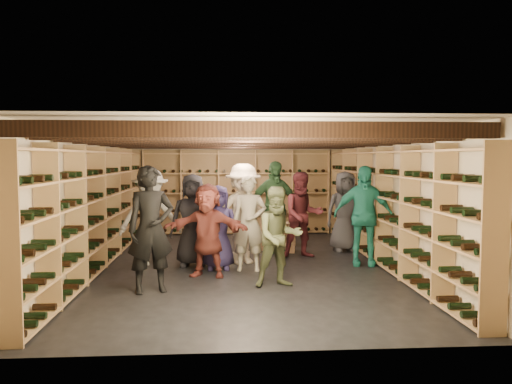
{
  "coord_description": "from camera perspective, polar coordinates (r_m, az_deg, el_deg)",
  "views": [
    {
      "loc": [
        -0.36,
        -8.89,
        1.96
      ],
      "look_at": [
        0.24,
        0.2,
        1.33
      ],
      "focal_mm": 35.0,
      "sensor_mm": 36.0,
      "label": 1
    }
  ],
  "objects": [
    {
      "name": "ground",
      "position": [
        9.11,
        -1.47,
        -8.44
      ],
      "size": [
        8.0,
        8.0,
        0.0
      ],
      "primitive_type": "plane",
      "color": "black",
      "rests_on": "ground"
    },
    {
      "name": "walls",
      "position": [
        8.93,
        -1.48,
        -0.9
      ],
      "size": [
        5.52,
        8.02,
        2.4
      ],
      "color": "#C4B298",
      "rests_on": "ground"
    },
    {
      "name": "ceiling",
      "position": [
        8.91,
        -1.5,
        6.81
      ],
      "size": [
        5.5,
        8.0,
        0.01
      ],
      "primitive_type": "cube",
      "color": "beige",
      "rests_on": "walls"
    },
    {
      "name": "ceiling_joists",
      "position": [
        8.9,
        -1.49,
        5.91
      ],
      "size": [
        5.4,
        7.12,
        0.18
      ],
      "color": "black",
      "rests_on": "ground"
    },
    {
      "name": "wine_rack_left",
      "position": [
        9.2,
        -17.69,
        -1.73
      ],
      "size": [
        0.32,
        7.5,
        2.15
      ],
      "color": "#A3754F",
      "rests_on": "ground"
    },
    {
      "name": "wine_rack_right",
      "position": [
        9.41,
        14.37,
        -1.55
      ],
      "size": [
        0.32,
        7.5,
        2.15
      ],
      "color": "#A3754F",
      "rests_on": "ground"
    },
    {
      "name": "wine_rack_back",
      "position": [
        12.76,
        -2.19,
        0.0
      ],
      "size": [
        4.7,
        0.3,
        2.15
      ],
      "color": "#A3754F",
      "rests_on": "ground"
    },
    {
      "name": "crate_stack_left",
      "position": [
        10.59,
        1.95,
        -4.36
      ],
      "size": [
        0.57,
        0.46,
        0.85
      ],
      "rotation": [
        0.0,
        0.0,
        -0.3
      ],
      "color": "tan",
      "rests_on": "ground"
    },
    {
      "name": "crate_stack_right",
      "position": [
        11.16,
        3.08,
        -4.81
      ],
      "size": [
        0.55,
        0.42,
        0.51
      ],
      "rotation": [
        0.0,
        0.0,
        0.18
      ],
      "color": "tan",
      "rests_on": "ground"
    },
    {
      "name": "crate_loose",
      "position": [
        10.44,
        3.07,
        -6.37
      ],
      "size": [
        0.55,
        0.41,
        0.17
      ],
      "primitive_type": "cube",
      "rotation": [
        0.0,
        0.0,
        -0.18
      ],
      "color": "tan",
      "rests_on": "ground"
    },
    {
      "name": "person_0",
      "position": [
        9.06,
        -7.26,
        -3.2
      ],
      "size": [
        0.87,
        0.61,
        1.67
      ],
      "primitive_type": "imported",
      "rotation": [
        0.0,
        0.0,
        -0.11
      ],
      "color": "black",
      "rests_on": "ground"
    },
    {
      "name": "person_1",
      "position": [
        7.38,
        -11.94,
        -4.18
      ],
      "size": [
        0.78,
        0.64,
        1.85
      ],
      "primitive_type": "imported",
      "rotation": [
        0.0,
        0.0,
        0.33
      ],
      "color": "black",
      "rests_on": "ground"
    },
    {
      "name": "person_2",
      "position": [
        7.57,
        2.64,
        -5.14
      ],
      "size": [
        0.83,
        0.7,
        1.52
      ],
      "primitive_type": "imported",
      "rotation": [
        0.0,
        0.0,
        0.18
      ],
      "color": "#4B5334",
      "rests_on": "ground"
    },
    {
      "name": "person_3",
      "position": [
        9.18,
        -1.49,
        -2.51
      ],
      "size": [
        1.36,
        1.08,
        1.84
      ],
      "primitive_type": "imported",
      "rotation": [
        0.0,
        0.0,
        0.38
      ],
      "color": "beige",
      "rests_on": "ground"
    },
    {
      "name": "person_4",
      "position": [
        9.27,
        12.15,
        -2.64
      ],
      "size": [
        1.13,
        0.63,
        1.81
      ],
      "primitive_type": "imported",
      "rotation": [
        0.0,
        0.0,
        -0.19
      ],
      "color": "#238873",
      "rests_on": "ground"
    },
    {
      "name": "person_5",
      "position": [
        8.25,
        -5.58,
        -4.35
      ],
      "size": [
        1.49,
        0.8,
        1.54
      ],
      "primitive_type": "imported",
      "rotation": [
        0.0,
        0.0,
        -0.25
      ],
      "color": "brown",
      "rests_on": "ground"
    },
    {
      "name": "person_6",
      "position": [
        8.76,
        -4.32,
        -4.05
      ],
      "size": [
        0.73,
        0.48,
        1.48
      ],
      "primitive_type": "imported",
      "rotation": [
        0.0,
        0.0,
        0.01
      ],
      "color": "#251F46",
      "rests_on": "ground"
    },
    {
      "name": "person_7",
      "position": [
        8.61,
        -0.81,
        -3.6
      ],
      "size": [
        0.65,
        0.47,
        1.65
      ],
      "primitive_type": "imported",
      "rotation": [
        0.0,
        0.0,
        -0.12
      ],
      "color": "gray",
      "rests_on": "ground"
    },
    {
      "name": "person_8",
      "position": [
        9.78,
        5.37,
        -2.63
      ],
      "size": [
        0.87,
        0.71,
        1.68
      ],
      "primitive_type": "imported",
      "rotation": [
        0.0,
        0.0,
        0.1
      ],
      "color": "#4F1B21",
      "rests_on": "ground"
    },
    {
      "name": "person_9",
      "position": [
        9.31,
        -11.98,
        -2.8
      ],
      "size": [
        1.26,
        0.92,
        1.75
      ],
      "primitive_type": "imported",
      "rotation": [
        0.0,
        0.0,
        0.26
      ],
      "color": "#A4A297",
      "rests_on": "ground"
    },
    {
      "name": "person_10",
      "position": [
        10.3,
        2.07,
        -1.69
      ],
      "size": [
        1.19,
        0.74,
        1.89
      ],
      "primitive_type": "imported",
      "rotation": [
        0.0,
        0.0,
        0.27
      ],
      "color": "#2A512D",
      "rests_on": "ground"
    },
    {
      "name": "person_12",
      "position": [
        10.57,
        10.13,
        -2.19
      ],
      "size": [
        0.87,
        0.61,
        1.67
      ],
      "primitive_type": "imported",
      "rotation": [
        0.0,
        0.0,
        0.1
      ],
      "color": "#36363B",
      "rests_on": "ground"
    }
  ]
}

